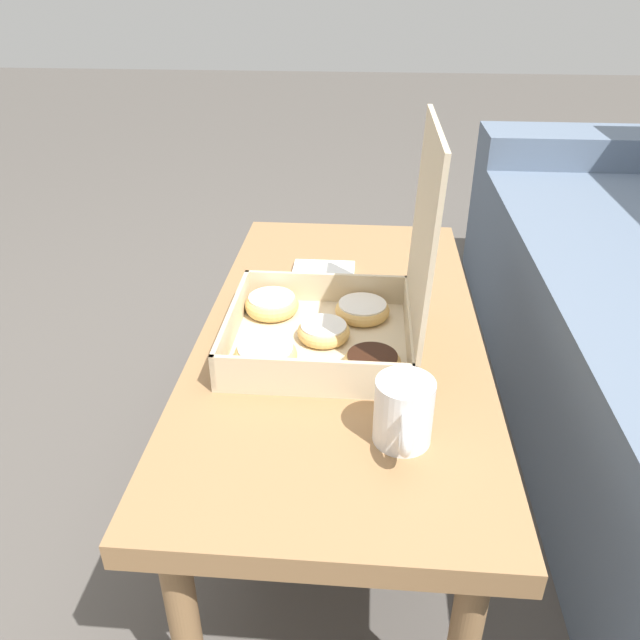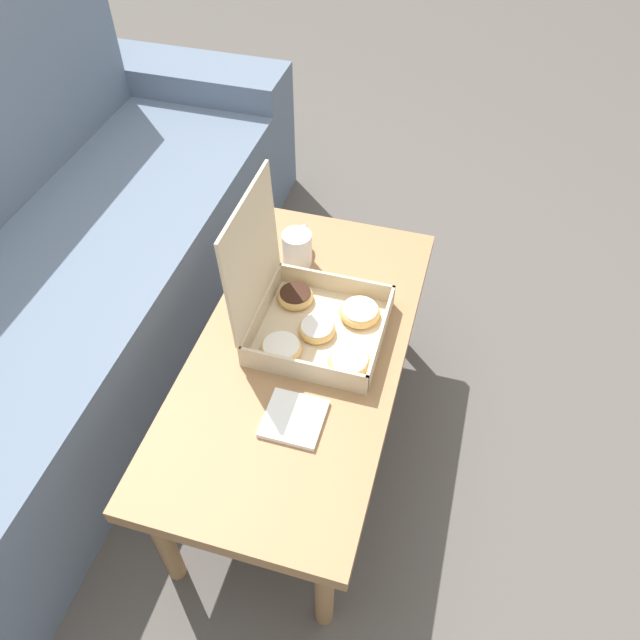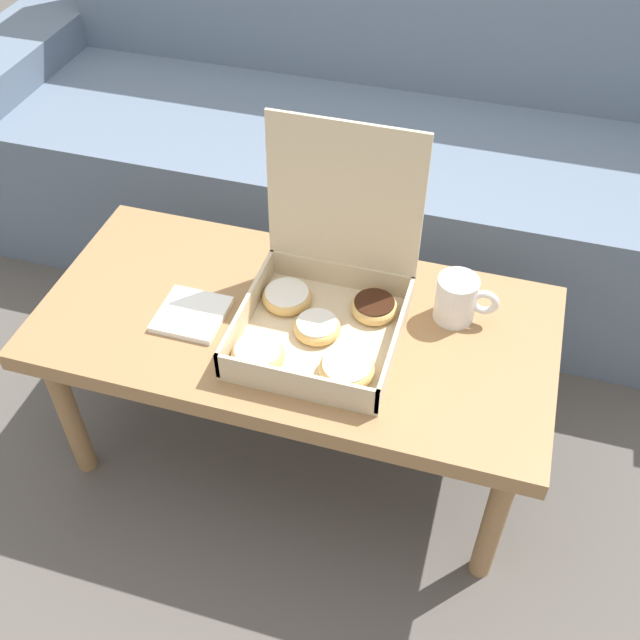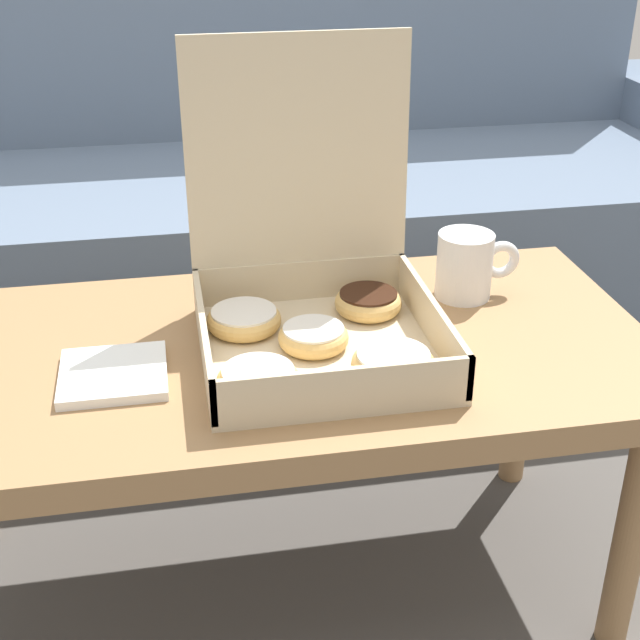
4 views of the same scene
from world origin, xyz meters
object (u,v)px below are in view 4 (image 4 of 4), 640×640
(coffee_table, at_px, (270,375))
(coffee_mug, at_px, (467,265))
(pastry_box, at_px, (313,304))
(couch, at_px, (219,203))

(coffee_table, relative_size, coffee_mug, 8.29)
(coffee_table, height_order, pastry_box, pastry_box)
(coffee_mug, bearing_deg, couch, 112.03)
(pastry_box, bearing_deg, coffee_table, 172.11)
(couch, bearing_deg, pastry_box, -86.11)
(pastry_box, xyz_separation_m, coffee_mug, (0.25, 0.11, -0.01))
(couch, distance_m, coffee_mug, 0.83)
(couch, xyz_separation_m, pastry_box, (0.06, -0.87, 0.16))
(couch, relative_size, coffee_table, 2.41)
(pastry_box, relative_size, coffee_mug, 3.05)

